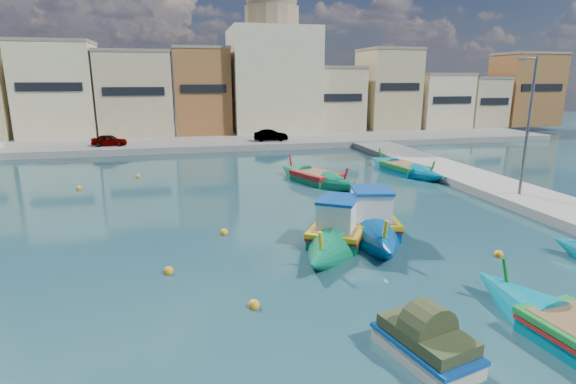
{
  "coord_description": "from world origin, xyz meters",
  "views": [
    {
      "loc": [
        -0.92,
        -15.02,
        6.87
      ],
      "look_at": [
        4.0,
        6.0,
        1.4
      ],
      "focal_mm": 28.0,
      "sensor_mm": 36.0,
      "label": 1
    }
  ],
  "objects_px": {
    "luzzu_blue_cabin": "(368,223)",
    "luzzu_turquoise_cabin": "(340,231)",
    "church_block": "(272,65)",
    "tender_near": "(426,344)",
    "quay_street_lamp": "(527,126)",
    "luzzu_green": "(316,179)",
    "luzzu_cyan_mid": "(404,170)"
  },
  "relations": [
    {
      "from": "luzzu_green",
      "to": "quay_street_lamp",
      "type": "bearing_deg",
      "value": -37.6
    },
    {
      "from": "luzzu_turquoise_cabin",
      "to": "luzzu_green",
      "type": "distance_m",
      "value": 11.05
    },
    {
      "from": "church_block",
      "to": "luzzu_blue_cabin",
      "type": "distance_m",
      "value": 37.58
    },
    {
      "from": "tender_near",
      "to": "luzzu_turquoise_cabin",
      "type": "bearing_deg",
      "value": 84.54
    },
    {
      "from": "quay_street_lamp",
      "to": "luzzu_blue_cabin",
      "type": "height_order",
      "value": "quay_street_lamp"
    },
    {
      "from": "church_block",
      "to": "luzzu_turquoise_cabin",
      "type": "distance_m",
      "value": 38.45
    },
    {
      "from": "tender_near",
      "to": "quay_street_lamp",
      "type": "bearing_deg",
      "value": 43.58
    },
    {
      "from": "church_block",
      "to": "luzzu_green",
      "type": "distance_m",
      "value": 27.82
    },
    {
      "from": "quay_street_lamp",
      "to": "tender_near",
      "type": "bearing_deg",
      "value": -136.42
    },
    {
      "from": "quay_street_lamp",
      "to": "church_block",
      "type": "bearing_deg",
      "value": 102.35
    },
    {
      "from": "luzzu_blue_cabin",
      "to": "luzzu_turquoise_cabin",
      "type": "bearing_deg",
      "value": -155.88
    },
    {
      "from": "tender_near",
      "to": "church_block",
      "type": "bearing_deg",
      "value": 83.47
    },
    {
      "from": "luzzu_turquoise_cabin",
      "to": "luzzu_green",
      "type": "relative_size",
      "value": 1.11
    },
    {
      "from": "luzzu_blue_cabin",
      "to": "luzzu_green",
      "type": "bearing_deg",
      "value": 87.07
    },
    {
      "from": "luzzu_cyan_mid",
      "to": "tender_near",
      "type": "relative_size",
      "value": 2.97
    },
    {
      "from": "luzzu_cyan_mid",
      "to": "tender_near",
      "type": "xyz_separation_m",
      "value": [
        -10.27,
        -21.14,
        0.14
      ]
    },
    {
      "from": "church_block",
      "to": "luzzu_blue_cabin",
      "type": "xyz_separation_m",
      "value": [
        -2.81,
        -36.61,
        -8.01
      ]
    },
    {
      "from": "luzzu_cyan_mid",
      "to": "luzzu_turquoise_cabin",
      "type": "bearing_deg",
      "value": -127.33
    },
    {
      "from": "church_block",
      "to": "luzzu_blue_cabin",
      "type": "height_order",
      "value": "church_block"
    },
    {
      "from": "luzzu_turquoise_cabin",
      "to": "luzzu_green",
      "type": "xyz_separation_m",
      "value": [
        2.15,
        10.84,
        -0.1
      ]
    },
    {
      "from": "luzzu_blue_cabin",
      "to": "luzzu_cyan_mid",
      "type": "distance_m",
      "value": 14.02
    },
    {
      "from": "luzzu_green",
      "to": "tender_near",
      "type": "height_order",
      "value": "luzzu_green"
    },
    {
      "from": "church_block",
      "to": "luzzu_cyan_mid",
      "type": "bearing_deg",
      "value": -78.68
    },
    {
      "from": "church_block",
      "to": "quay_street_lamp",
      "type": "height_order",
      "value": "church_block"
    },
    {
      "from": "quay_street_lamp",
      "to": "luzzu_blue_cabin",
      "type": "xyz_separation_m",
      "value": [
        -10.25,
        -2.61,
        -3.94
      ]
    },
    {
      "from": "quay_street_lamp",
      "to": "luzzu_turquoise_cabin",
      "type": "bearing_deg",
      "value": -164.3
    },
    {
      "from": "church_block",
      "to": "luzzu_cyan_mid",
      "type": "xyz_separation_m",
      "value": [
        5.0,
        -24.97,
        -8.14
      ]
    },
    {
      "from": "luzzu_turquoise_cabin",
      "to": "luzzu_blue_cabin",
      "type": "xyz_separation_m",
      "value": [
        1.63,
        0.73,
        0.03
      ]
    },
    {
      "from": "church_block",
      "to": "tender_near",
      "type": "height_order",
      "value": "church_block"
    },
    {
      "from": "luzzu_cyan_mid",
      "to": "luzzu_green",
      "type": "xyz_separation_m",
      "value": [
        -7.29,
        -1.54,
        0.01
      ]
    },
    {
      "from": "church_block",
      "to": "luzzu_turquoise_cabin",
      "type": "bearing_deg",
      "value": -96.78
    },
    {
      "from": "church_block",
      "to": "quay_street_lamp",
      "type": "xyz_separation_m",
      "value": [
        7.44,
        -34.0,
        -4.07
      ]
    }
  ]
}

